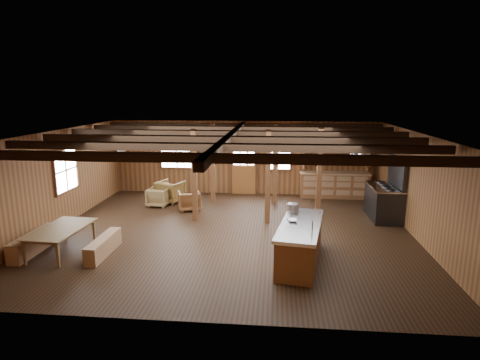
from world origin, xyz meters
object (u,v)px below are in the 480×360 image
object	(u,v)px
kitchen_island	(300,243)
commercial_range	(386,197)
armchair_a	(189,201)
armchair_c	(159,197)
dining_table	(63,241)
armchair_b	(170,192)

from	to	relation	value
kitchen_island	commercial_range	bearing A→B (deg)	61.56
commercial_range	armchair_a	size ratio (longest dim) A/B	3.07
armchair_a	armchair_c	xyz separation A→B (m)	(-1.16, 0.38, -0.00)
dining_table	commercial_range	bearing A→B (deg)	-64.26
kitchen_island	dining_table	distance (m)	5.72
commercial_range	dining_table	world-z (taller)	commercial_range
commercial_range	armchair_c	xyz separation A→B (m)	(-7.43, 0.71, -0.37)
kitchen_island	commercial_range	world-z (taller)	commercial_range
armchair_a	armchair_b	distance (m)	1.28
armchair_a	armchair_b	size ratio (longest dim) A/B	0.83
armchair_c	commercial_range	bearing A→B (deg)	-179.48
armchair_b	kitchen_island	bearing A→B (deg)	153.00
dining_table	armchair_b	world-z (taller)	armchair_b
kitchen_island	armchair_b	bearing A→B (deg)	141.55
kitchen_island	armchair_c	bearing A→B (deg)	146.65
armchair_b	dining_table	bearing A→B (deg)	95.17
dining_table	armchair_b	xyz separation A→B (m)	(1.38, 4.82, 0.07)
kitchen_island	commercial_range	size ratio (longest dim) A/B	1.21
kitchen_island	armchair_b	distance (m)	6.50
armchair_b	armchair_c	distance (m)	0.61
commercial_range	dining_table	distance (m)	9.27
kitchen_island	armchair_c	xyz separation A→B (m)	(-4.60, 4.30, -0.16)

